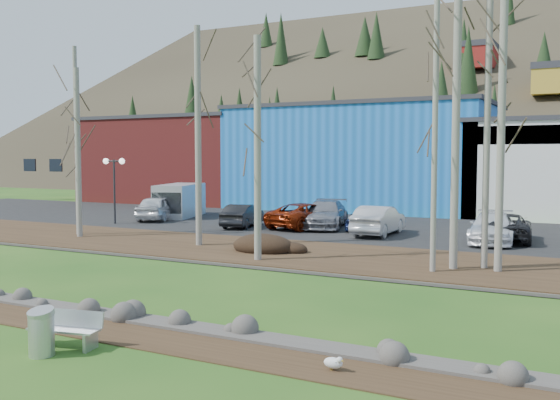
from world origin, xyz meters
The scene contains 32 objects.
ground centered at (0.00, 0.00, 0.00)m, with size 200.00×200.00×0.00m, color #224F17.
dirt_strip centered at (0.00, 2.10, 0.01)m, with size 80.00×1.80×0.03m, color #382616.
near_bank_rocks centered at (0.00, 3.10, 0.00)m, with size 80.00×0.80×0.50m, color #47423D, non-canonical shape.
river centered at (0.00, 7.20, 0.00)m, with size 80.00×8.00×0.90m, color black, non-canonical shape.
far_bank_rocks centered at (0.00, 11.30, 0.00)m, with size 80.00×0.80×0.46m, color #47423D, non-canonical shape.
far_bank centered at (0.00, 14.50, 0.07)m, with size 80.00×7.00×0.15m, color #382616.
parking_lot centered at (0.00, 25.00, 0.07)m, with size 80.00×14.00×0.14m, color black.
building_brick centered at (-24.00, 39.00, 3.91)m, with size 16.32×12.24×7.80m.
building_blue centered at (-6.00, 39.00, 4.16)m, with size 20.40×12.24×8.30m.
hillside centered at (0.00, 84.00, 17.50)m, with size 160.00×72.00×35.00m, color #30281C, non-canonical shape.
bench_intact centered at (0.84, 0.64, 0.41)m, with size 1.71×0.79×0.82m.
litter_bin centered at (0.85, -0.05, 0.47)m, with size 0.54×0.54×0.93m, color silver.
seagull centered at (6.78, 1.91, 0.19)m, with size 0.47×0.23×0.34m.
dirt_mound centered at (-1.63, 14.17, 0.42)m, with size 2.80×1.97×0.55m, color black.
birch_0 centered at (-12.33, 14.09, 4.43)m, with size 0.27×0.27×8.56m.
birch_1 centered at (-13.03, 14.69, 5.03)m, with size 0.21×0.21×9.77m.
birch_2 centered at (-5.16, 14.39, 5.16)m, with size 0.29×0.29×10.02m.
birch_3 centered at (-0.73, 12.12, 4.55)m, with size 0.29×0.29×8.81m.
birch_4 centered at (6.07, 12.80, 5.10)m, with size 0.20×0.20×9.91m.
birch_5 centered at (6.61, 13.71, 6.11)m, with size 0.29×0.29×11.93m.
birch_6 centered at (8.14, 13.91, 5.51)m, with size 0.28×0.28×10.72m.
birch_7 centered at (7.59, 14.36, 6.66)m, with size 0.24×0.24×13.02m.
street_lamp centered at (-15.01, 19.61, 3.27)m, with size 1.52×0.46×3.98m.
car_0 centered at (-14.09, 22.60, 0.93)m, with size 1.86×4.61×1.57m, color white.
car_1 centered at (-7.18, 21.69, 0.80)m, with size 1.40×4.03×1.33m, color black.
car_2 centered at (-3.68, 22.90, 0.86)m, with size 2.39×5.18×1.44m, color maroon.
car_3 centered at (-2.76, 23.55, 0.92)m, with size 2.19×5.38×1.56m, color gray.
car_4 centered at (-0.24, 23.56, 0.81)m, with size 1.58×3.93×1.34m, color #14204B.
car_5 centered at (1.01, 21.85, 0.91)m, with size 1.63×4.67×1.54m, color silver.
car_6 centered at (7.29, 22.53, 0.81)m, with size 2.23×4.84×1.35m, color #242427.
car_7 centered at (6.77, 21.57, 0.86)m, with size 2.01×4.94×1.43m, color white.
van_grey centered at (-14.14, 24.89, 1.24)m, with size 3.48×5.43×2.20m.
Camera 1 is at (11.42, -9.29, 4.28)m, focal length 40.00 mm.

